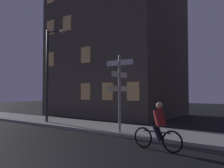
{
  "coord_description": "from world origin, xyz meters",
  "views": [
    {
      "loc": [
        5.19,
        -2.39,
        1.92
      ],
      "look_at": [
        -0.84,
        5.83,
        2.3
      ],
      "focal_mm": 37.2,
      "sensor_mm": 36.0,
      "label": 1
    }
  ],
  "objects": [
    {
      "name": "cyclist",
      "position": [
        1.85,
        4.77,
        0.75
      ],
      "size": [
        1.82,
        0.35,
        1.61
      ],
      "color": "black",
      "rests_on": "ground_plane"
    },
    {
      "name": "sidewalk_kerb",
      "position": [
        0.0,
        7.34,
        0.07
      ],
      "size": [
        40.0,
        2.76,
        0.14
      ],
      "primitive_type": "cube",
      "color": "#9E9991",
      "rests_on": "ground_plane"
    },
    {
      "name": "street_lamp",
      "position": [
        -6.22,
        6.73,
        3.51
      ],
      "size": [
        1.7,
        0.28,
        5.64
      ],
      "color": "#2D2D30",
      "rests_on": "sidewalk_kerb"
    },
    {
      "name": "signpost",
      "position": [
        -0.74,
        6.28,
        2.18
      ],
      "size": [
        1.43,
        1.79,
        3.49
      ],
      "color": "gray",
      "rests_on": "sidewalk_kerb"
    },
    {
      "name": "building_left_block",
      "position": [
        -6.42,
        13.99,
        8.26
      ],
      "size": [
        10.13,
        7.68,
        16.53
      ],
      "color": "#4C443D",
      "rests_on": "ground_plane"
    }
  ]
}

